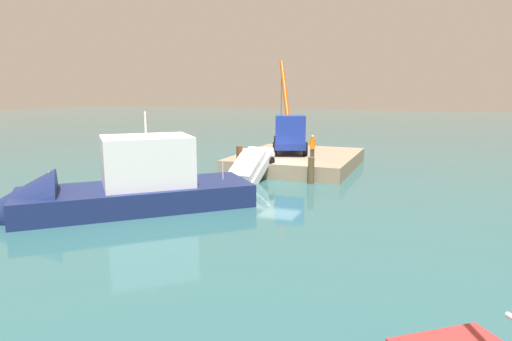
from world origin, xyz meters
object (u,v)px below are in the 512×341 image
crane_truck (290,134)px  dock_worker (312,147)px  salvaged_car (248,171)px  moored_yacht (97,199)px

crane_truck → dock_worker: crane_truck is taller
salvaged_car → moored_yacht: bearing=-23.1°
crane_truck → salvaged_car: size_ratio=1.94×
dock_worker → moored_yacht: bearing=-28.5°
crane_truck → moored_yacht: crane_truck is taller
dock_worker → salvaged_car: bearing=-39.4°
dock_worker → salvaged_car: size_ratio=0.38×
crane_truck → moored_yacht: (15.77, -4.71, -1.86)m
crane_truck → dock_worker: 3.63m
crane_truck → moored_yacht: 16.56m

